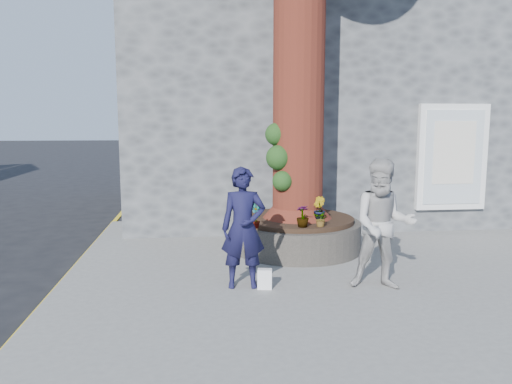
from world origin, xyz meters
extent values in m
plane|color=black|center=(0.00, 0.00, 0.00)|extent=(120.00, 120.00, 0.00)
cube|color=slate|center=(1.50, 1.00, 0.06)|extent=(9.00, 8.00, 0.12)
cube|color=yellow|center=(-3.05, 1.00, 0.00)|extent=(0.10, 30.00, 0.01)
cube|color=#444648|center=(2.50, 7.20, 3.00)|extent=(10.00, 8.00, 6.00)
cube|color=white|center=(4.30, 3.14, 1.70)|extent=(1.50, 0.12, 2.20)
cube|color=silver|center=(4.30, 3.08, 1.70)|extent=(1.25, 0.04, 1.95)
cube|color=silver|center=(4.30, 3.06, 1.80)|extent=(0.90, 0.02, 1.30)
cylinder|color=black|center=(0.80, 2.00, 0.38)|extent=(2.30, 2.30, 0.52)
cylinder|color=black|center=(0.80, 2.00, 0.68)|extent=(2.04, 2.04, 0.08)
cylinder|color=#4F2213|center=(0.80, 2.00, 4.47)|extent=(0.90, 0.90, 7.50)
cone|color=#4F2213|center=(0.80, 2.00, 1.07)|extent=(1.24, 1.24, 0.70)
sphere|color=#1A3913|center=(0.42, 1.80, 1.82)|extent=(0.44, 0.44, 0.44)
sphere|color=#1A3913|center=(0.48, 1.70, 1.42)|extent=(0.36, 0.36, 0.36)
sphere|color=#1A3913|center=(0.40, 1.92, 2.22)|extent=(0.40, 0.40, 0.40)
imported|color=black|center=(-0.35, 0.04, 0.97)|extent=(0.64, 0.43, 1.70)
imported|color=#AAA7A3|center=(1.57, -0.23, 1.03)|extent=(1.02, 0.88, 1.82)
cube|color=white|center=(-0.06, -0.08, 0.26)|extent=(0.22, 0.15, 0.28)
imported|color=gray|center=(-0.05, 1.15, 0.92)|extent=(0.25, 0.21, 0.40)
imported|color=gray|center=(1.09, 1.54, 0.94)|extent=(0.30, 0.30, 0.44)
imported|color=gray|center=(0.73, 1.15, 0.90)|extent=(0.22, 0.22, 0.36)
imported|color=gray|center=(1.04, 1.15, 0.85)|extent=(0.32, 0.32, 0.27)
camera|label=1|loc=(-0.92, -6.75, 2.44)|focal=35.00mm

